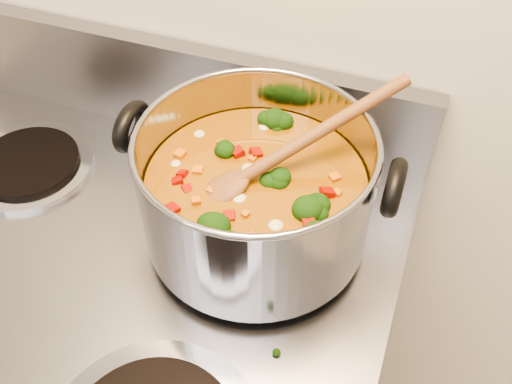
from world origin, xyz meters
TOP-DOWN VIEW (x-y plane):
  - stockpot at (0.21, 1.31)m, footprint 0.35×0.29m
  - wooden_spoon at (0.23, 1.32)m, footprint 0.23×0.23m
  - cooktop_crumbs at (0.34, 1.36)m, footprint 0.12×0.24m

SIDE VIEW (x-z plane):
  - cooktop_crumbs at x=0.34m, z-range 0.92..0.93m
  - stockpot at x=0.21m, z-range 0.92..1.10m
  - wooden_spoon at x=0.23m, z-range 1.00..1.12m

